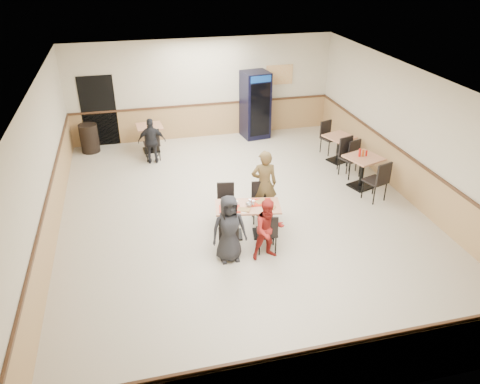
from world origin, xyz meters
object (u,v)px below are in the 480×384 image
object	(u,v)px
side_table_far	(339,145)
trash_bin	(89,138)
main_table	(248,216)
back_table	(150,134)
side_table_near	(363,167)
pepsi_cooler	(255,105)
diner_woman_right	(269,230)
diner_woman_left	(229,229)
diner_man_opposite	(264,184)
lone_diner	(152,141)

from	to	relation	value
side_table_far	trash_bin	bearing A→B (deg)	160.72
main_table	trash_bin	xyz separation A→B (m)	(-3.34, 5.37, -0.05)
back_table	side_table_near	bearing A→B (deg)	-36.14
pepsi_cooler	diner_woman_right	bearing A→B (deg)	-110.80
main_table	diner_woman_left	xyz separation A→B (m)	(-0.55, -0.71, 0.21)
diner_man_opposite	trash_bin	bearing A→B (deg)	-41.53
diner_man_opposite	trash_bin	xyz separation A→B (m)	(-3.89, 4.66, -0.36)
diner_woman_right	diner_woman_left	bearing A→B (deg)	166.43
diner_woman_right	lone_diner	distance (m)	5.31
main_table	diner_man_opposite	xyz separation A→B (m)	(0.55, 0.71, 0.31)
diner_woman_right	main_table	bearing A→B (deg)	98.81
diner_woman_right	side_table_far	size ratio (longest dim) A/B	1.41
diner_woman_right	back_table	size ratio (longest dim) A/B	1.64
pepsi_cooler	diner_man_opposite	bearing A→B (deg)	-110.79
side_table_near	side_table_far	distance (m)	1.59
diner_woman_right	pepsi_cooler	size ratio (longest dim) A/B	0.62
side_table_far	trash_bin	size ratio (longest dim) A/B	1.08
diner_woman_left	pepsi_cooler	world-z (taller)	pepsi_cooler
main_table	side_table_near	distance (m)	3.59
side_table_near	pepsi_cooler	xyz separation A→B (m)	(-1.64, 3.98, 0.47)
lone_diner	trash_bin	world-z (taller)	lone_diner
back_table	pepsi_cooler	distance (m)	3.33
diner_woman_left	trash_bin	xyz separation A→B (m)	(-2.79, 6.09, -0.27)
diner_woman_right	lone_diner	bearing A→B (deg)	106.11
diner_woman_left	trash_bin	world-z (taller)	diner_woman_left
main_table	side_table_far	world-z (taller)	side_table_far
main_table	back_table	size ratio (longest dim) A/B	1.82
diner_woman_left	back_table	distance (m)	5.84
pepsi_cooler	trash_bin	distance (m)	5.02
diner_woman_right	trash_bin	world-z (taller)	diner_woman_right
diner_man_opposite	back_table	distance (m)	4.83
back_table	main_table	bearing A→B (deg)	-72.13
side_table_far	trash_bin	xyz separation A→B (m)	(-6.71, 2.35, -0.08)
side_table_far	lone_diner	bearing A→B (deg)	167.29
diner_man_opposite	pepsi_cooler	world-z (taller)	pepsi_cooler
side_table_far	back_table	xyz separation A→B (m)	(-4.99, 2.00, 0.01)
pepsi_cooler	trash_bin	size ratio (longest dim) A/B	2.46
pepsi_cooler	trash_bin	xyz separation A→B (m)	(-4.98, -0.04, -0.60)
main_table	trash_bin	world-z (taller)	trash_bin
lone_diner	back_table	world-z (taller)	lone_diner
diner_man_opposite	back_table	bearing A→B (deg)	-54.67
back_table	lone_diner	bearing A→B (deg)	-90.00
side_table_far	diner_man_opposite	bearing A→B (deg)	-140.71
main_table	side_table_near	bearing A→B (deg)	33.40
side_table_near	back_table	bearing A→B (deg)	143.86
diner_man_opposite	main_table	bearing A→B (deg)	60.93
diner_woman_left	lone_diner	bearing A→B (deg)	100.68
lone_diner	diner_man_opposite	bearing A→B (deg)	128.27
trash_bin	back_table	bearing A→B (deg)	-11.50
main_table	pepsi_cooler	size ratio (longest dim) A/B	0.69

